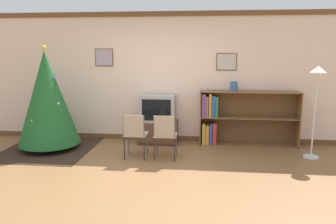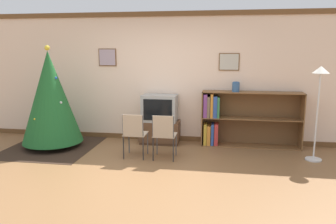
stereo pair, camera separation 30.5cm
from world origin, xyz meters
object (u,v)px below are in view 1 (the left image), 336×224
(television, at_px, (158,108))
(standing_lamp, at_px, (317,88))
(folding_chair_left, at_px, (135,133))
(folding_chair_right, at_px, (165,134))
(vase, at_px, (234,86))
(tv_console, at_px, (158,132))
(christmas_tree, at_px, (47,98))
(bookshelf, at_px, (231,119))

(television, bearing_deg, standing_lamp, -12.22)
(television, distance_m, standing_lamp, 3.02)
(folding_chair_left, relative_size, folding_chair_right, 1.00)
(folding_chair_left, distance_m, vase, 2.22)
(television, bearing_deg, tv_console, 90.00)
(tv_console, bearing_deg, vase, 1.31)
(folding_chair_right, bearing_deg, folding_chair_left, 180.00)
(tv_console, height_order, television, television)
(folding_chair_right, height_order, vase, vase)
(standing_lamp, bearing_deg, tv_console, 167.73)
(christmas_tree, relative_size, vase, 10.15)
(bookshelf, bearing_deg, vase, -57.41)
(christmas_tree, xyz_separation_m, tv_console, (2.09, 0.59, -0.77))
(standing_lamp, bearing_deg, folding_chair_left, -172.82)
(bookshelf, height_order, vase, vase)
(television, height_order, folding_chair_right, television)
(christmas_tree, xyz_separation_m, vase, (3.62, 0.63, 0.21))
(folding_chair_right, height_order, standing_lamp, standing_lamp)
(television, xyz_separation_m, folding_chair_left, (-0.27, -1.03, -0.27))
(vase, bearing_deg, standing_lamp, -25.89)
(television, height_order, bookshelf, bookshelf)
(christmas_tree, relative_size, tv_console, 2.46)
(vase, bearing_deg, tv_console, -178.69)
(christmas_tree, bearing_deg, folding_chair_left, -13.60)
(folding_chair_left, relative_size, standing_lamp, 0.49)
(folding_chair_left, height_order, folding_chair_right, same)
(tv_console, bearing_deg, folding_chair_right, -75.33)
(folding_chair_right, relative_size, bookshelf, 0.42)
(folding_chair_left, bearing_deg, folding_chair_right, 0.00)
(vase, bearing_deg, christmas_tree, -170.17)
(folding_chair_left, height_order, bookshelf, bookshelf)
(christmas_tree, relative_size, folding_chair_left, 2.45)
(folding_chair_right, bearing_deg, tv_console, 104.67)
(christmas_tree, distance_m, television, 2.18)
(television, relative_size, folding_chair_right, 0.87)
(folding_chair_left, xyz_separation_m, bookshelf, (1.78, 1.10, 0.07))
(folding_chair_right, bearing_deg, christmas_tree, 169.44)
(folding_chair_right, bearing_deg, standing_lamp, 8.63)
(television, xyz_separation_m, standing_lamp, (2.90, -0.63, 0.53))
(television, bearing_deg, vase, 1.41)
(christmas_tree, height_order, bookshelf, christmas_tree)
(television, xyz_separation_m, folding_chair_right, (0.27, -1.03, -0.27))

